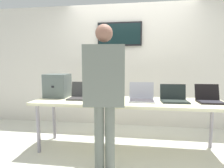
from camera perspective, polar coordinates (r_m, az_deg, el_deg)
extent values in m
cube|color=beige|center=(2.88, 4.82, -20.53)|extent=(8.00, 8.00, 0.04)
cube|color=silver|center=(3.69, 5.96, 5.68)|extent=(8.00, 0.06, 2.47)
cube|color=black|center=(3.70, 2.42, 15.64)|extent=(0.88, 0.05, 0.46)
cube|color=black|center=(3.69, 2.40, 15.68)|extent=(0.82, 0.02, 0.40)
cube|color=beige|center=(2.62, 4.98, -5.72)|extent=(2.73, 0.70, 0.04)
cylinder|color=gray|center=(2.85, -22.49, -13.03)|extent=(0.05, 0.05, 0.71)
cylinder|color=gray|center=(3.27, -18.00, -10.36)|extent=(0.05, 0.05, 0.71)
cylinder|color=gray|center=(3.17, 29.18, -11.40)|extent=(0.05, 0.05, 0.71)
cube|color=#535E5C|center=(3.01, -17.03, -0.46)|extent=(0.36, 0.32, 0.37)
cube|color=black|center=(2.86, -18.42, -0.85)|extent=(0.04, 0.01, 0.03)
cube|color=#3C3C3C|center=(2.73, -10.01, -4.67)|extent=(0.37, 0.24, 0.02)
cube|color=#353232|center=(2.72, -10.10, -4.46)|extent=(0.35, 0.19, 0.00)
cube|color=#3C3C3C|center=(2.85, -9.17, -1.66)|extent=(0.37, 0.06, 0.23)
cube|color=#1F6335|center=(2.85, -9.15, -1.67)|extent=(0.35, 0.05, 0.20)
cube|color=#AAB2B7|center=(2.64, -0.66, -4.96)|extent=(0.37, 0.29, 0.02)
cube|color=#2F2D36|center=(2.62, -0.73, -4.76)|extent=(0.33, 0.24, 0.00)
cube|color=#AAB2B7|center=(2.80, 0.22, -1.67)|extent=(0.36, 0.16, 0.24)
cube|color=#3B3E7F|center=(2.81, 0.24, -1.69)|extent=(0.33, 0.14, 0.21)
cube|color=#AFAEBB|center=(2.58, 9.43, -5.29)|extent=(0.36, 0.25, 0.02)
cube|color=#343135|center=(2.57, 9.45, -5.09)|extent=(0.33, 0.20, 0.00)
cube|color=#AFAEBB|center=(2.71, 9.40, -1.97)|extent=(0.36, 0.06, 0.24)
cube|color=black|center=(2.71, 9.40, -1.98)|extent=(0.33, 0.05, 0.21)
cube|color=#1F2726|center=(2.64, 19.42, -5.33)|extent=(0.37, 0.24, 0.02)
cube|color=#28302B|center=(2.62, 19.49, -5.13)|extent=(0.34, 0.19, 0.00)
cube|color=#1F2726|center=(2.74, 18.86, -2.34)|extent=(0.36, 0.06, 0.22)
cube|color=white|center=(2.75, 18.84, -2.34)|extent=(0.34, 0.05, 0.19)
cube|color=black|center=(2.79, 29.03, -5.14)|extent=(0.33, 0.24, 0.02)
cube|color=#28272E|center=(2.78, 29.13, -4.95)|extent=(0.31, 0.19, 0.00)
cube|color=black|center=(2.91, 28.05, -2.26)|extent=(0.33, 0.08, 0.22)
cube|color=#275E35|center=(2.91, 28.03, -2.27)|extent=(0.30, 0.07, 0.19)
cylinder|color=slate|center=(2.15, -4.10, -17.41)|extent=(0.12, 0.12, 0.83)
cylinder|color=slate|center=(2.14, -0.66, -17.49)|extent=(0.12, 0.12, 0.83)
cube|color=slate|center=(1.97, -2.49, 2.69)|extent=(0.47, 0.31, 0.65)
sphere|color=#92614F|center=(1.99, -2.55, 15.92)|extent=(0.19, 0.19, 0.19)
cylinder|color=slate|center=(2.30, -6.04, -3.74)|extent=(0.10, 0.33, 0.07)
cylinder|color=slate|center=(2.28, 2.21, -3.80)|extent=(0.10, 0.33, 0.07)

